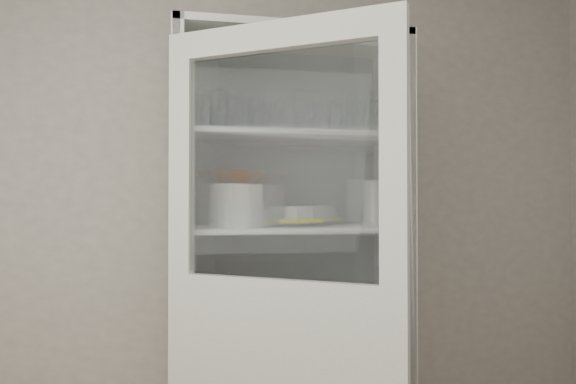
{
  "coord_description": "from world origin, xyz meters",
  "views": [
    {
      "loc": [
        -0.31,
        -1.13,
        1.37
      ],
      "look_at": [
        0.2,
        1.27,
        1.41
      ],
      "focal_mm": 35.0,
      "sensor_mm": 36.0,
      "label": 1
    }
  ],
  "objects_px": {
    "cream_bowl": "(237,192)",
    "white_ramekin": "(299,213)",
    "glass_platter": "(299,224)",
    "goblet_1": "(275,119)",
    "cupboard_door": "(279,345)",
    "plate_stack_front": "(237,214)",
    "terracotta_bowl": "(237,177)",
    "yellow_trivet": "(299,221)",
    "measuring_cups": "(228,320)",
    "mug_teal": "(324,302)",
    "goblet_3": "(371,118)",
    "grey_bowl_stack": "(377,203)",
    "white_canister": "(212,305)",
    "goblet_0": "(249,115)",
    "plate_stack_back": "(246,218)",
    "goblet_2": "(312,120)",
    "mug_blue": "(382,306)",
    "pantry_cabinet": "(285,297)",
    "teal_jar": "(307,303)",
    "mug_white": "(337,310)"
  },
  "relations": [
    {
      "from": "grey_bowl_stack",
      "to": "plate_stack_back",
      "type": "bearing_deg",
      "value": 170.91
    },
    {
      "from": "glass_platter",
      "to": "white_ramekin",
      "type": "distance_m",
      "value": 0.05
    },
    {
      "from": "goblet_0",
      "to": "mug_teal",
      "type": "distance_m",
      "value": 0.91
    },
    {
      "from": "glass_platter",
      "to": "white_ramekin",
      "type": "xyz_separation_m",
      "value": [
        0.0,
        0.0,
        0.05
      ]
    },
    {
      "from": "cupboard_door",
      "to": "plate_stack_back",
      "type": "relative_size",
      "value": 9.28
    },
    {
      "from": "pantry_cabinet",
      "to": "yellow_trivet",
      "type": "distance_m",
      "value": 0.35
    },
    {
      "from": "cream_bowl",
      "to": "white_ramekin",
      "type": "xyz_separation_m",
      "value": [
        0.28,
        0.05,
        -0.09
      ]
    },
    {
      "from": "pantry_cabinet",
      "to": "plate_stack_back",
      "type": "height_order",
      "value": "pantry_cabinet"
    },
    {
      "from": "mug_white",
      "to": "teal_jar",
      "type": "bearing_deg",
      "value": 147.66
    },
    {
      "from": "plate_stack_front",
      "to": "grey_bowl_stack",
      "type": "distance_m",
      "value": 0.64
    },
    {
      "from": "goblet_2",
      "to": "pantry_cabinet",
      "type": "bearing_deg",
      "value": -170.06
    },
    {
      "from": "plate_stack_front",
      "to": "terracotta_bowl",
      "type": "xyz_separation_m",
      "value": [
        0.0,
        0.0,
        0.15
      ]
    },
    {
      "from": "grey_bowl_stack",
      "to": "white_canister",
      "type": "distance_m",
      "value": 0.86
    },
    {
      "from": "goblet_0",
      "to": "plate_stack_back",
      "type": "relative_size",
      "value": 0.85
    },
    {
      "from": "plate_stack_front",
      "to": "white_canister",
      "type": "xyz_separation_m",
      "value": [
        -0.1,
        0.07,
        -0.39
      ]
    },
    {
      "from": "plate_stack_back",
      "to": "teal_jar",
      "type": "distance_m",
      "value": 0.47
    },
    {
      "from": "goblet_0",
      "to": "measuring_cups",
      "type": "distance_m",
      "value": 0.89
    },
    {
      "from": "teal_jar",
      "to": "plate_stack_back",
      "type": "bearing_deg",
      "value": 163.9
    },
    {
      "from": "terracotta_bowl",
      "to": "white_canister",
      "type": "xyz_separation_m",
      "value": [
        -0.1,
        0.07,
        -0.55
      ]
    },
    {
      "from": "plate_stack_front",
      "to": "teal_jar",
      "type": "height_order",
      "value": "plate_stack_front"
    },
    {
      "from": "goblet_1",
      "to": "cupboard_door",
      "type": "bearing_deg",
      "value": -99.39
    },
    {
      "from": "goblet_1",
      "to": "yellow_trivet",
      "type": "height_order",
      "value": "goblet_1"
    },
    {
      "from": "mug_teal",
      "to": "white_ramekin",
      "type": "bearing_deg",
      "value": -144.51
    },
    {
      "from": "pantry_cabinet",
      "to": "plate_stack_front",
      "type": "distance_m",
      "value": 0.46
    },
    {
      "from": "goblet_1",
      "to": "goblet_3",
      "type": "bearing_deg",
      "value": -3.57
    },
    {
      "from": "plate_stack_back",
      "to": "mug_blue",
      "type": "bearing_deg",
      "value": -14.64
    },
    {
      "from": "plate_stack_front",
      "to": "white_ramekin",
      "type": "distance_m",
      "value": 0.28
    },
    {
      "from": "mug_blue",
      "to": "mug_teal",
      "type": "height_order",
      "value": "mug_teal"
    },
    {
      "from": "terracotta_bowl",
      "to": "measuring_cups",
      "type": "relative_size",
      "value": 2.14
    },
    {
      "from": "goblet_3",
      "to": "glass_platter",
      "type": "bearing_deg",
      "value": -169.23
    },
    {
      "from": "pantry_cabinet",
      "to": "goblet_0",
      "type": "relative_size",
      "value": 11.47
    },
    {
      "from": "teal_jar",
      "to": "yellow_trivet",
      "type": "bearing_deg",
      "value": -156.5
    },
    {
      "from": "goblet_3",
      "to": "plate_stack_front",
      "type": "xyz_separation_m",
      "value": [
        -0.64,
        -0.11,
        -0.44
      ]
    },
    {
      "from": "yellow_trivet",
      "to": "measuring_cups",
      "type": "distance_m",
      "value": 0.52
    },
    {
      "from": "cupboard_door",
      "to": "goblet_0",
      "type": "xyz_separation_m",
      "value": [
        -0.02,
        0.56,
        0.88
      ]
    },
    {
      "from": "white_canister",
      "to": "measuring_cups",
      "type": "bearing_deg",
      "value": -65.63
    },
    {
      "from": "yellow_trivet",
      "to": "pantry_cabinet",
      "type": "bearing_deg",
      "value": 128.37
    },
    {
      "from": "cream_bowl",
      "to": "mug_white",
      "type": "distance_m",
      "value": 0.65
    },
    {
      "from": "white_ramekin",
      "to": "grey_bowl_stack",
      "type": "bearing_deg",
      "value": -0.17
    },
    {
      "from": "mug_teal",
      "to": "goblet_1",
      "type": "bearing_deg",
      "value": -178.98
    },
    {
      "from": "yellow_trivet",
      "to": "cream_bowl",
      "type": "bearing_deg",
      "value": -170.78
    },
    {
      "from": "white_ramekin",
      "to": "cupboard_door",
      "type": "bearing_deg",
      "value": -110.77
    },
    {
      "from": "goblet_3",
      "to": "teal_jar",
      "type": "distance_m",
      "value": 0.9
    },
    {
      "from": "goblet_1",
      "to": "plate_stack_back",
      "type": "bearing_deg",
      "value": -178.25
    },
    {
      "from": "goblet_2",
      "to": "terracotta_bowl",
      "type": "xyz_separation_m",
      "value": [
        -0.36,
        -0.13,
        -0.27
      ]
    },
    {
      "from": "goblet_2",
      "to": "mug_blue",
      "type": "xyz_separation_m",
      "value": [
        0.28,
        -0.15,
        -0.84
      ]
    },
    {
      "from": "grey_bowl_stack",
      "to": "white_canister",
      "type": "height_order",
      "value": "grey_bowl_stack"
    },
    {
      "from": "yellow_trivet",
      "to": "white_ramekin",
      "type": "relative_size",
      "value": 1.37
    },
    {
      "from": "terracotta_bowl",
      "to": "mug_blue",
      "type": "relative_size",
      "value": 1.99
    },
    {
      "from": "goblet_0",
      "to": "white_canister",
      "type": "relative_size",
      "value": 1.46
    }
  ]
}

